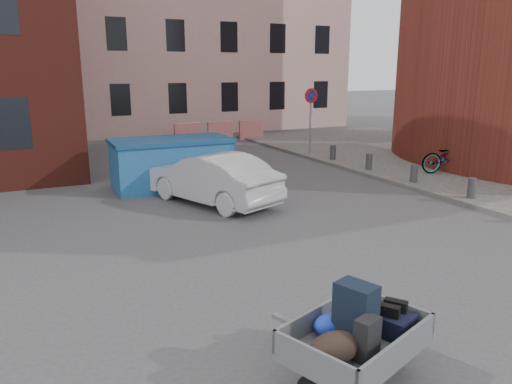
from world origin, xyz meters
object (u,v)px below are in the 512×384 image
trailer (355,336)px  dumpster (172,163)px  silver_car (211,178)px  bicycle (450,157)px

trailer → dumpster: (0.98, 10.49, 0.14)m
trailer → silver_car: silver_car is taller
dumpster → silver_car: size_ratio=0.87×
silver_car → bicycle: (8.46, -0.24, -0.02)m
trailer → bicycle: 12.68m
trailer → dumpster: dumpster is taller
dumpster → silver_car: (0.41, -2.27, -0.07)m
silver_car → trailer: bearing=58.9°
trailer → silver_car: bearing=60.4°
dumpster → bicycle: size_ratio=1.75×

